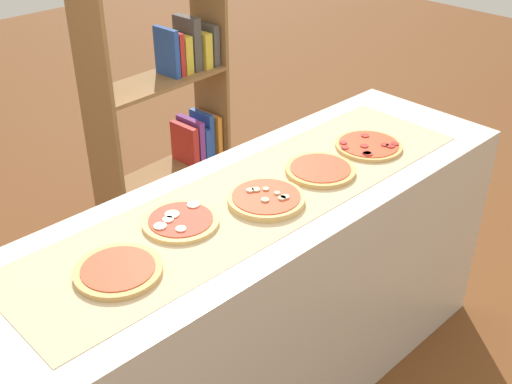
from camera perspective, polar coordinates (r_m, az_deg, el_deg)
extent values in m
cube|color=beige|center=(2.43, 0.00, -9.89)|extent=(2.17, 0.66, 0.93)
cube|color=tan|center=(2.16, 0.00, -0.43)|extent=(1.77, 0.46, 0.00)
cylinder|color=tan|center=(1.85, -12.26, -6.94)|extent=(0.25, 0.25, 0.02)
cylinder|color=red|center=(1.84, -12.29, -6.70)|extent=(0.21, 0.21, 0.00)
cylinder|color=#DBB26B|center=(2.03, -6.77, -2.65)|extent=(0.25, 0.25, 0.01)
cylinder|color=red|center=(2.02, -6.78, -2.44)|extent=(0.21, 0.21, 0.00)
cylinder|color=#EFE5CC|center=(1.97, -6.82, -3.26)|extent=(0.03, 0.03, 0.00)
cylinder|color=#EFE5CC|center=(2.04, -7.54, -2.00)|extent=(0.05, 0.05, 0.00)
cylinder|color=#EFE5CC|center=(2.09, -5.66, -1.14)|extent=(0.04, 0.04, 0.00)
cylinder|color=#EFE5CC|center=(2.02, -7.89, -2.45)|extent=(0.04, 0.04, 0.00)
cylinder|color=#EFE5CC|center=(1.99, -8.60, -3.05)|extent=(0.04, 0.04, 0.00)
cylinder|color=#DBB26B|center=(2.12, 0.91, -0.65)|extent=(0.26, 0.26, 0.02)
cylinder|color=red|center=(2.12, 0.92, -0.37)|extent=(0.23, 0.23, 0.00)
cylinder|color=#C6B28E|center=(2.14, 0.05, 0.18)|extent=(0.03, 0.03, 0.01)
cylinder|color=#C6B28E|center=(2.12, 1.92, -0.10)|extent=(0.02, 0.02, 0.01)
cylinder|color=#C6B28E|center=(2.10, 2.62, -0.44)|extent=(0.03, 0.03, 0.01)
cylinder|color=#C6B28E|center=(2.09, 0.82, -0.70)|extent=(0.03, 0.03, 0.01)
cylinder|color=#C6B28E|center=(2.10, 2.34, -0.55)|extent=(0.03, 0.03, 0.01)
cylinder|color=#C6B28E|center=(2.14, -0.54, 0.16)|extent=(0.03, 0.03, 0.01)
cylinder|color=#C6B28E|center=(2.15, 0.88, 0.28)|extent=(0.02, 0.02, 0.01)
cylinder|color=tan|center=(2.31, 5.79, 1.96)|extent=(0.26, 0.26, 0.02)
cylinder|color=red|center=(2.31, 5.81, 2.17)|extent=(0.22, 0.22, 0.00)
cylinder|color=tan|center=(2.51, 10.08, 4.10)|extent=(0.26, 0.26, 0.01)
cylinder|color=red|center=(2.51, 10.09, 4.27)|extent=(0.23, 0.23, 0.00)
cylinder|color=maroon|center=(2.52, 12.37, 4.26)|extent=(0.03, 0.03, 0.00)
cylinder|color=maroon|center=(2.43, 10.01, 3.40)|extent=(0.04, 0.04, 0.00)
cylinder|color=maroon|center=(2.50, 7.84, 4.42)|extent=(0.03, 0.03, 0.00)
cylinder|color=maroon|center=(2.48, 9.69, 4.10)|extent=(0.03, 0.03, 0.00)
cylinder|color=maroon|center=(2.46, 7.93, 4.02)|extent=(0.03, 0.03, 0.00)
cylinder|color=maroon|center=(2.50, 11.97, 4.06)|extent=(0.03, 0.03, 0.00)
cylinder|color=maroon|center=(2.57, 9.76, 5.01)|extent=(0.03, 0.03, 0.00)
cylinder|color=maroon|center=(2.43, 9.90, 3.48)|extent=(0.03, 0.03, 0.00)
cylinder|color=maroon|center=(2.51, 11.48, 4.18)|extent=(0.03, 0.03, 0.00)
cube|color=brown|center=(3.32, -3.95, 7.52)|extent=(0.04, 0.24, 1.49)
cube|color=brown|center=(2.93, -13.51, 3.40)|extent=(0.04, 0.24, 1.49)
cube|color=brown|center=(3.49, -7.54, -5.39)|extent=(0.68, 0.28, 0.02)
cube|color=#234799|center=(3.59, -4.04, -1.99)|extent=(0.05, 0.19, 0.19)
cube|color=orange|center=(3.56, -4.62, -2.30)|extent=(0.05, 0.15, 0.19)
cube|color=#753384|center=(3.53, -5.14, -2.44)|extent=(0.04, 0.14, 0.21)
cube|color=gold|center=(3.51, -5.69, -2.91)|extent=(0.05, 0.19, 0.19)
cube|color=#2D753D|center=(3.47, -6.26, -2.83)|extent=(0.04, 0.20, 0.24)
cube|color=brown|center=(3.22, -8.12, 1.66)|extent=(0.68, 0.28, 0.02)
cube|color=orange|center=(3.35, -4.29, 5.35)|extent=(0.04, 0.18, 0.22)
cube|color=#234799|center=(3.32, -4.84, 5.27)|extent=(0.04, 0.15, 0.24)
cube|color=#234799|center=(3.31, -5.32, 4.54)|extent=(0.05, 0.19, 0.18)
cube|color=#753384|center=(3.27, -5.86, 4.73)|extent=(0.04, 0.18, 0.23)
cube|color=#B22823|center=(3.25, -6.41, 4.32)|extent=(0.05, 0.18, 0.21)
cube|color=brown|center=(3.02, -8.81, 9.81)|extent=(0.68, 0.28, 0.02)
cube|color=#47423D|center=(3.17, -4.70, 13.18)|extent=(0.05, 0.19, 0.20)
cube|color=gold|center=(3.14, -5.34, 12.72)|extent=(0.06, 0.18, 0.17)
cube|color=#47423D|center=(3.09, -6.17, 13.17)|extent=(0.05, 0.15, 0.25)
cube|color=gold|center=(3.07, -6.86, 12.28)|extent=(0.05, 0.14, 0.18)
cube|color=#B22823|center=(3.04, -7.46, 12.29)|extent=(0.04, 0.14, 0.20)
cube|color=#234799|center=(3.02, -8.01, 12.33)|extent=(0.04, 0.15, 0.22)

